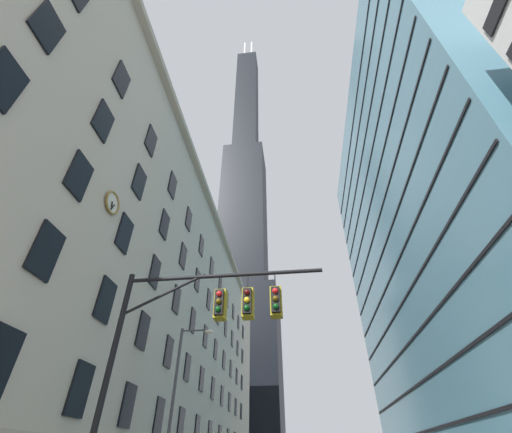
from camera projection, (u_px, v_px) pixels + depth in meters
The scene contains 5 objects.
station_building at pixel (149, 323), 37.81m from camera, with size 14.26×68.56×28.49m.
dark_skyscraper at pixel (243, 246), 111.66m from camera, with size 22.08×22.08×200.67m.
glass_office_midrise at pixel (434, 224), 44.26m from camera, with size 14.15×50.22×54.00m.
traffic_signal_mast at pixel (209, 321), 11.29m from camera, with size 7.31×0.63×6.91m.
street_lamppost at pixel (179, 386), 19.21m from camera, with size 2.12×0.32×8.10m.
Camera 1 is at (-1.08, -7.47, 1.23)m, focal length 23.36 mm.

